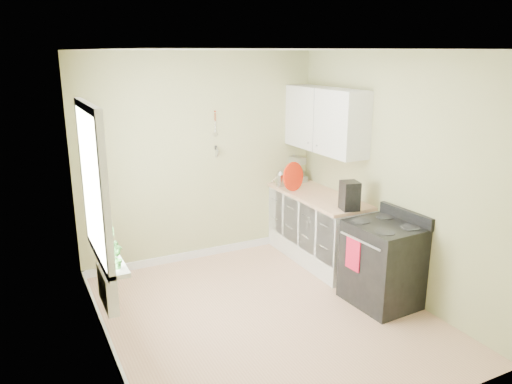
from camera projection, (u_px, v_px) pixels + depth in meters
name	position (u px, v px, depth m)	size (l,w,h in m)	color
floor	(265.00, 316.00, 5.26)	(3.20, 3.60, 0.02)	tan
ceiling	(267.00, 49.00, 4.52)	(3.20, 3.60, 0.02)	white
wall_back	(201.00, 159.00, 6.45)	(3.20, 0.02, 2.70)	#B6B77C
wall_left	(97.00, 216.00, 4.19)	(0.02, 3.60, 2.70)	#B6B77C
wall_right	(393.00, 175.00, 5.59)	(0.02, 3.60, 2.70)	#B6B77C
base_cabinets	(318.00, 229.00, 6.56)	(0.60, 1.60, 0.87)	white
countertop	(318.00, 196.00, 6.43)	(0.64, 1.60, 0.04)	#EBBA90
upper_cabinets	(325.00, 120.00, 6.32)	(0.35, 1.40, 0.80)	white
window	(92.00, 185.00, 4.41)	(0.06, 1.14, 1.44)	white
window_sill	(107.00, 253.00, 4.62)	(0.18, 1.14, 0.04)	white
radiator	(108.00, 289.00, 4.65)	(0.12, 0.50, 0.35)	white
wall_utensils	(216.00, 141.00, 6.45)	(0.02, 0.14, 0.58)	#EBBA90
stove	(383.00, 263.00, 5.42)	(0.69, 0.78, 1.03)	black
stand_mixer	(296.00, 169.00, 7.06)	(0.23, 0.34, 0.39)	#B2B2B7
kettle	(280.00, 179.00, 6.79)	(0.21, 0.12, 0.21)	silver
coffee_maker	(349.00, 196.00, 5.77)	(0.24, 0.25, 0.34)	black
red_tray	(293.00, 177.00, 6.54)	(0.39, 0.39, 0.02)	red
jar	(346.00, 207.00, 5.78)	(0.07, 0.07, 0.08)	beige
plant_a	(117.00, 254.00, 4.21)	(0.14, 0.10, 0.27)	#2F6927
plant_b	(109.00, 241.00, 4.49)	(0.15, 0.12, 0.27)	#2F6927
plant_c	(98.00, 222.00, 4.95)	(0.17, 0.17, 0.30)	#2F6927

